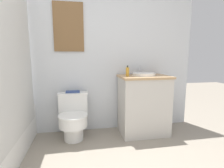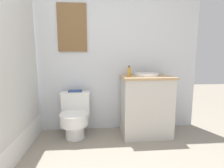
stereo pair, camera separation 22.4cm
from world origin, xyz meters
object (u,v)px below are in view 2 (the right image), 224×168
(toilet, at_px, (75,116))
(sink, at_px, (146,74))
(soap_bottle, at_px, (129,72))
(book_on_tank, at_px, (75,91))

(toilet, relative_size, sink, 1.70)
(soap_bottle, relative_size, book_on_tank, 0.77)
(sink, xyz_separation_m, soap_bottle, (-0.26, -0.05, 0.04))
(sink, bearing_deg, soap_bottle, -168.38)
(toilet, xyz_separation_m, sink, (1.02, 0.01, 0.58))
(book_on_tank, bearing_deg, sink, -6.56)
(sink, distance_m, book_on_tank, 1.05)
(sink, relative_size, book_on_tank, 1.90)
(toilet, distance_m, soap_bottle, 0.98)
(book_on_tank, bearing_deg, toilet, -90.00)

